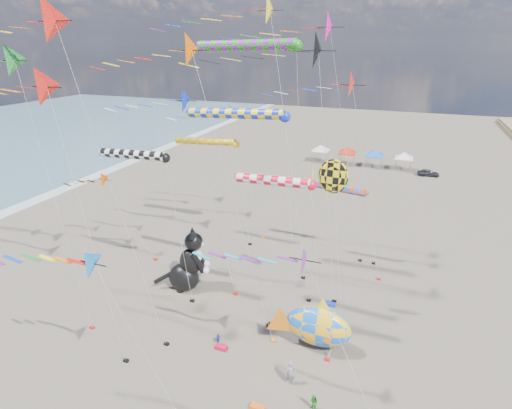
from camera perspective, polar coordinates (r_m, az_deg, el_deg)
The scene contains 30 objects.
delta_kite_0 at distance 32.66m, azimuth -10.16°, elevation 13.92°, with size 10.58×2.03×18.08m.
delta_kite_2 at distance 30.76m, azimuth 7.28°, elevation 20.68°, with size 13.52×2.85×22.18m.
delta_kite_3 at distance 28.20m, azimuth -26.04°, elevation 22.17°, with size 14.36×2.82×23.85m.
delta_kite_4 at distance 43.88m, azimuth -4.43°, elevation 12.78°, with size 10.33×1.75×15.44m.
delta_kite_5 at distance 42.96m, azimuth -20.07°, elevation 3.13°, with size 8.83×1.72×9.42m.
delta_kite_6 at distance 21.47m, azimuth 6.54°, elevation -9.77°, with size 11.06×2.01×11.20m.
delta_kite_7 at distance 22.25m, azimuth -21.26°, elevation -7.34°, with size 10.14×1.73×12.06m.
delta_kite_8 at distance 26.31m, azimuth -7.96°, elevation 20.48°, with size 11.45×2.14×21.91m.
delta_kite_9 at distance 35.52m, azimuth 12.73°, elevation 15.91°, with size 11.79×2.46×19.16m.
delta_kite_10 at distance 38.81m, azimuth 9.44°, elevation 23.41°, with size 16.07×2.80×23.93m.
delta_kite_11 at distance 31.18m, azimuth 0.60°, elevation 25.40°, with size 12.74×2.19×24.43m.
delta_kite_12 at distance 27.09m, azimuth -29.54°, elevation 13.73°, with size 12.56×2.54×20.06m.
windsock_0 at distance 40.51m, azimuth 12.21°, elevation 2.02°, with size 7.02×0.61×8.00m.
windsock_1 at distance 28.67m, azimuth -2.47°, elevation 12.64°, with size 9.25×0.76×16.93m.
windsock_2 at distance 43.21m, azimuth -6.85°, elevation 8.85°, with size 8.94×0.77×11.84m.
windsock_3 at distance 33.40m, azimuth -16.78°, elevation 6.71°, with size 7.97×0.78×13.30m.
windsock_4 at distance 35.01m, azimuth -0.66°, elevation 21.68°, with size 10.26×0.96×21.47m.
windsock_5 at distance 26.77m, azimuth 3.09°, elevation 3.19°, with size 7.03×0.72×12.96m.
angelfish_kite at distance 29.89m, azimuth 10.58°, elevation 3.82°, with size 3.74×3.02×13.40m.
cat_inflatable at distance 36.91m, azimuth -10.01°, elevation -7.81°, with size 4.41×2.21×5.96m, color black, non-canonical shape.
fish_inflatable at distance 30.76m, azimuth 8.76°, elevation -16.79°, with size 6.50×2.91×4.43m.
person_adult at distance 28.71m, azimuth 4.98°, elevation -22.87°, with size 0.66×0.43×1.81m, color gray.
child_green at distance 27.60m, azimuth 8.25°, elevation -26.31°, with size 0.59×0.46×1.22m, color #288A26.
child_blue at distance 31.82m, azimuth -5.44°, elevation -18.59°, with size 0.55×0.23×0.94m, color #2B2DA9.
kite_bag_0 at distance 36.21m, azimuth 10.53°, elevation -13.82°, with size 0.90×0.44×0.30m, color #133AC0.
kite_bag_1 at distance 31.60m, azimuth -4.99°, elevation -19.69°, with size 0.90×0.44×0.30m, color red.
kite_bag_2 at distance 27.79m, azimuth 0.20°, elevation -27.01°, with size 0.90×0.44×0.30m, color #EF5914.
kite_bag_3 at distance 33.38m, azimuth 2.39°, elevation -16.94°, with size 0.90×0.44×0.30m, color black.
tent_row at distance 76.12m, azimuth 14.81°, elevation 7.62°, with size 19.20×4.20×3.80m.
parked_car at distance 74.58m, azimuth 23.40°, elevation 4.19°, with size 1.42×3.53×1.20m, color #26262D.
Camera 1 is at (9.03, -13.58, 21.12)m, focal length 28.00 mm.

